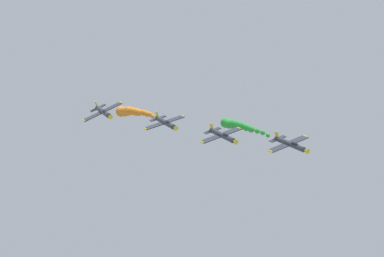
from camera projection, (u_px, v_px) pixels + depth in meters
The scene contains 6 objects.
airplane_lead at pixel (290, 144), 95.21m from camera, with size 9.42×10.35×3.02m.
smoke_trail_lead at pixel (235, 125), 115.88m from camera, with size 3.48×22.84×4.01m.
airplane_left_inner at pixel (222, 135), 97.14m from camera, with size 9.43×10.35×3.01m.
airplane_right_inner at pixel (165, 122), 101.25m from camera, with size 9.44×10.35×2.98m.
smoke_trail_right_inner at pixel (129, 112), 117.43m from camera, with size 4.52×18.08×3.93m.
airplane_left_outer at pixel (103, 112), 102.76m from camera, with size 9.07×10.35×3.73m.
Camera 1 is at (43.24, 85.93, 102.23)m, focal length 43.29 mm.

